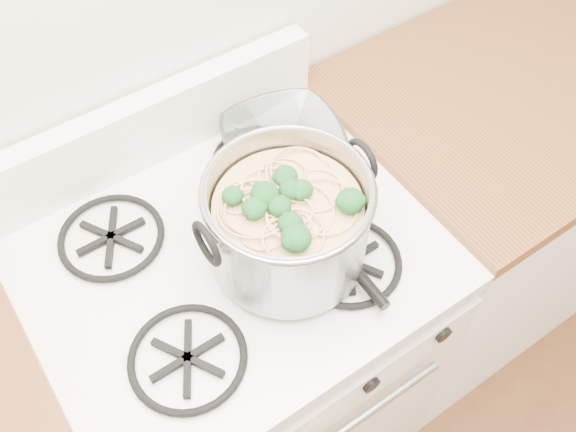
% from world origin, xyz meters
% --- Properties ---
extents(gas_range, '(0.76, 0.66, 0.92)m').
position_xyz_m(gas_range, '(0.00, 1.26, 0.44)').
color(gas_range, white).
rests_on(gas_range, ground).
extents(counter_right, '(1.00, 0.65, 0.92)m').
position_xyz_m(counter_right, '(0.88, 1.26, 0.46)').
color(counter_right, silver).
rests_on(counter_right, ground).
extents(stock_pot, '(0.32, 0.29, 0.20)m').
position_xyz_m(stock_pot, '(0.09, 1.19, 1.02)').
color(stock_pot, gray).
rests_on(stock_pot, gas_range).
extents(spatula, '(0.30, 0.32, 0.02)m').
position_xyz_m(spatula, '(0.17, 1.25, 0.94)').
color(spatula, black).
rests_on(spatula, gas_range).
extents(glass_bowl, '(0.12, 0.12, 0.02)m').
position_xyz_m(glass_bowl, '(0.22, 1.40, 0.94)').
color(glass_bowl, white).
rests_on(glass_bowl, gas_range).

